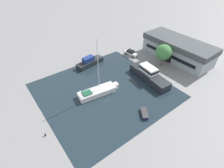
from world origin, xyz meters
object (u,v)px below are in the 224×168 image
object	(u,v)px
warehouse_building	(178,49)
parked_car	(131,53)
quay_tree_near_building	(164,52)
sailboat_moored	(98,91)
motor_cruiser	(149,75)
cabin_boat	(90,62)
small_dinghy	(144,113)

from	to	relation	value
warehouse_building	parked_car	world-z (taller)	warehouse_building
quay_tree_near_building	sailboat_moored	bearing A→B (deg)	-91.97
warehouse_building	motor_cruiser	xyz separation A→B (m)	(2.78, -15.72, -1.74)
sailboat_moored	motor_cruiser	distance (m)	14.97
motor_cruiser	cabin_boat	distance (m)	18.43
warehouse_building	small_dinghy	world-z (taller)	warehouse_building
quay_tree_near_building	cabin_boat	size ratio (longest dim) A/B	0.76
small_dinghy	cabin_boat	xyz separation A→B (m)	(-24.53, 1.13, 0.69)
sailboat_moored	cabin_boat	bearing A→B (deg)	164.78
parked_car	small_dinghy	bearing A→B (deg)	44.85
quay_tree_near_building	cabin_boat	world-z (taller)	quay_tree_near_building
sailboat_moored	parked_car	bearing A→B (deg)	124.25
motor_cruiser	small_dinghy	xyz separation A→B (m)	(8.52, -10.24, -1.03)
quay_tree_near_building	motor_cruiser	size ratio (longest dim) A/B	0.52
sailboat_moored	small_dinghy	distance (m)	12.56
quay_tree_near_building	parked_car	xyz separation A→B (m)	(-10.51, -2.94, -3.70)
warehouse_building	cabin_boat	bearing A→B (deg)	-118.76
parked_car	cabin_boat	bearing A→B (deg)	-21.56
small_dinghy	warehouse_building	bearing A→B (deg)	-121.72
parked_car	sailboat_moored	xyz separation A→B (m)	(9.73, -19.76, -0.06)
parked_car	motor_cruiser	distance (m)	13.97
quay_tree_near_building	parked_car	distance (m)	11.52
warehouse_building	quay_tree_near_building	xyz separation A→B (m)	(0.31, -7.63, 1.42)
parked_car	small_dinghy	world-z (taller)	parked_car
small_dinghy	motor_cruiser	bearing A→B (deg)	-105.49
motor_cruiser	cabin_boat	world-z (taller)	motor_cruiser
quay_tree_near_building	cabin_boat	xyz separation A→B (m)	(-13.55, -17.21, -3.50)
motor_cruiser	cabin_boat	xyz separation A→B (m)	(-16.02, -9.11, -0.34)
parked_car	warehouse_building	bearing A→B (deg)	126.50
motor_cruiser	cabin_boat	size ratio (longest dim) A/B	1.46
quay_tree_near_building	small_dinghy	bearing A→B (deg)	-59.07
warehouse_building	small_dinghy	xyz separation A→B (m)	(11.30, -25.96, -2.77)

